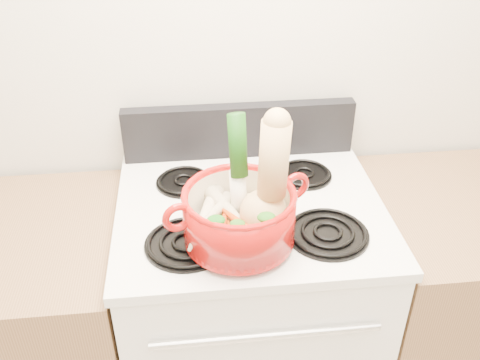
{
  "coord_description": "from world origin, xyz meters",
  "views": [
    {
      "loc": [
        -0.17,
        0.14,
        1.86
      ],
      "look_at": [
        -0.05,
        1.21,
        1.16
      ],
      "focal_mm": 40.0,
      "sensor_mm": 36.0,
      "label": 1
    }
  ],
  "objects": [
    {
      "name": "cooktop",
      "position": [
        0.0,
        1.4,
        0.93
      ],
      "size": [
        0.78,
        0.67,
        0.03
      ],
      "primitive_type": "cube",
      "color": "silver",
      "rests_on": "stove_body"
    },
    {
      "name": "pot_handle_right",
      "position": [
        0.1,
        1.28,
        1.09
      ],
      "size": [
        0.08,
        0.04,
        0.08
      ],
      "primitive_type": "torus",
      "rotation": [
        1.57,
        0.0,
        0.32
      ],
      "color": "#9D0D0A",
      "rests_on": "dutch_oven"
    },
    {
      "name": "stove_body",
      "position": [
        0.0,
        1.4,
        0.46
      ],
      "size": [
        0.76,
        0.65,
        0.92
      ],
      "primitive_type": "cube",
      "color": "white",
      "rests_on": "floor"
    },
    {
      "name": "oven_handle",
      "position": [
        0.0,
        1.06,
        0.78
      ],
      "size": [
        0.6,
        0.02,
        0.02
      ],
      "primitive_type": "cylinder",
      "rotation": [
        0.0,
        1.57,
        0.0
      ],
      "color": "silver",
      "rests_on": "stove_body"
    },
    {
      "name": "burner_back_right",
      "position": [
        0.19,
        1.54,
        0.96
      ],
      "size": [
        0.17,
        0.17,
        0.02
      ],
      "primitive_type": "cylinder",
      "color": "black",
      "rests_on": "cooktop"
    },
    {
      "name": "pot_handle_left",
      "position": [
        -0.21,
        1.18,
        1.09
      ],
      "size": [
        0.08,
        0.04,
        0.08
      ],
      "primitive_type": "torus",
      "rotation": [
        1.57,
        0.0,
        0.32
      ],
      "color": "#9D0D0A",
      "rests_on": "dutch_oven"
    },
    {
      "name": "dutch_oven",
      "position": [
        -0.05,
        1.23,
        1.04
      ],
      "size": [
        0.36,
        0.36,
        0.14
      ],
      "primitive_type": "cylinder",
      "rotation": [
        0.0,
        0.0,
        0.32
      ],
      "color": "#9D0D0A",
      "rests_on": "burner_front_left"
    },
    {
      "name": "carrot_0",
      "position": [
        -0.08,
        1.17,
        1.02
      ],
      "size": [
        0.04,
        0.14,
        0.04
      ],
      "primitive_type": "cone",
      "rotation": [
        1.66,
        0.0,
        0.07
      ],
      "color": "#D1540A",
      "rests_on": "dutch_oven"
    },
    {
      "name": "squash",
      "position": [
        0.01,
        1.23,
        1.15
      ],
      "size": [
        0.17,
        0.16,
        0.32
      ],
      "primitive_type": null,
      "rotation": [
        0.0,
        0.04,
        0.27
      ],
      "color": "#E5BC75",
      "rests_on": "dutch_oven"
    },
    {
      "name": "carrot_1",
      "position": [
        -0.1,
        1.21,
        1.02
      ],
      "size": [
        0.07,
        0.17,
        0.05
      ],
      "primitive_type": "cone",
      "rotation": [
        1.66,
        0.0,
        -0.24
      ],
      "color": "#C43B09",
      "rests_on": "dutch_oven"
    },
    {
      "name": "control_backsplash",
      "position": [
        0.0,
        1.7,
        1.04
      ],
      "size": [
        0.76,
        0.05,
        0.18
      ],
      "primitive_type": "cube",
      "color": "black",
      "rests_on": "cooktop"
    },
    {
      "name": "burner_front_left",
      "position": [
        -0.19,
        1.24,
        0.96
      ],
      "size": [
        0.22,
        0.22,
        0.02
      ],
      "primitive_type": "cylinder",
      "color": "black",
      "rests_on": "cooktop"
    },
    {
      "name": "wall_back",
      "position": [
        0.0,
        1.75,
        1.3
      ],
      "size": [
        3.5,
        0.02,
        2.6
      ],
      "primitive_type": "cube",
      "color": "beige",
      "rests_on": "floor"
    },
    {
      "name": "parsnip_0",
      "position": [
        -0.12,
        1.25,
        1.02
      ],
      "size": [
        0.14,
        0.19,
        0.06
      ],
      "primitive_type": "cone",
      "rotation": [
        1.66,
        0.0,
        -0.56
      ],
      "color": "beige",
      "rests_on": "dutch_oven"
    },
    {
      "name": "parsnip_1",
      "position": [
        -0.14,
        1.25,
        1.03
      ],
      "size": [
        0.13,
        0.23,
        0.07
      ],
      "primitive_type": "cone",
      "rotation": [
        1.66,
        0.0,
        -0.39
      ],
      "color": "beige",
      "rests_on": "dutch_oven"
    },
    {
      "name": "ginger",
      "position": [
        -0.02,
        1.31,
        1.02
      ],
      "size": [
        0.09,
        0.06,
        0.05
      ],
      "primitive_type": "ellipsoid",
      "rotation": [
        0.0,
        0.0,
        -0.03
      ],
      "color": "tan",
      "rests_on": "dutch_oven"
    },
    {
      "name": "burner_back_left",
      "position": [
        -0.19,
        1.54,
        0.96
      ],
      "size": [
        0.17,
        0.17,
        0.02
      ],
      "primitive_type": "cylinder",
      "color": "black",
      "rests_on": "cooktop"
    },
    {
      "name": "carrot_2",
      "position": [
        -0.05,
        1.2,
        1.03
      ],
      "size": [
        0.13,
        0.17,
        0.05
      ],
      "primitive_type": "cone",
      "rotation": [
        1.66,
        0.0,
        0.58
      ],
      "color": "red",
      "rests_on": "dutch_oven"
    },
    {
      "name": "burner_front_right",
      "position": [
        0.19,
        1.24,
        0.96
      ],
      "size": [
        0.22,
        0.22,
        0.02
      ],
      "primitive_type": "cylinder",
      "color": "black",
      "rests_on": "cooktop"
    },
    {
      "name": "parsnip_2",
      "position": [
        -0.07,
        1.26,
        1.04
      ],
      "size": [
        0.15,
        0.2,
        0.06
      ],
      "primitive_type": "cone",
      "rotation": [
        1.66,
        0.0,
        0.54
      ],
      "color": "beige",
      "rests_on": "dutch_oven"
    },
    {
      "name": "parsnip_3",
      "position": [
        -0.12,
        1.25,
        1.04
      ],
      "size": [
        0.15,
        0.15,
        0.05
      ],
      "primitive_type": "cone",
      "rotation": [
        1.66,
        0.0,
        -0.77
      ],
      "color": "beige",
      "rests_on": "dutch_oven"
    },
    {
      "name": "leek",
      "position": [
        -0.05,
        1.29,
        1.15
      ],
      "size": [
        0.06,
        0.11,
        0.31
      ],
      "primitive_type": "cylinder",
      "rotation": [
        -0.18,
        0.0,
        0.18
      ],
      "color": "white",
      "rests_on": "dutch_oven"
    }
  ]
}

